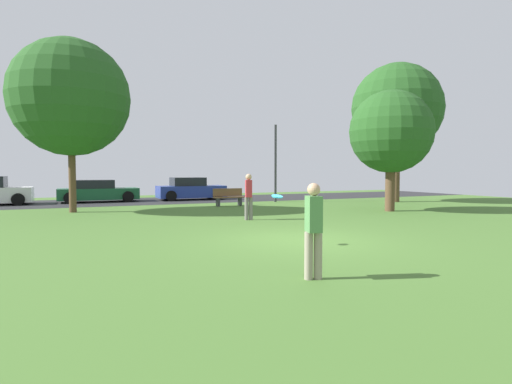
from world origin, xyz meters
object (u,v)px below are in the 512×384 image
(parked_car_blue, at_px, (190,189))
(street_lamp_post, at_px, (275,163))
(oak_tree_left, at_px, (397,109))
(park_bench, at_px, (229,197))
(parked_car_green, at_px, (98,192))
(maple_tree_far, at_px, (391,132))
(person_thrower, at_px, (313,227))
(frisbee_disc, at_px, (277,196))
(person_catcher, at_px, (249,194))
(birch_tree_lone, at_px, (70,98))

(parked_car_blue, relative_size, street_lamp_post, 0.93)
(oak_tree_left, distance_m, park_bench, 11.17)
(parked_car_green, bearing_deg, maple_tree_far, -43.98)
(person_thrower, relative_size, street_lamp_post, 0.36)
(frisbee_disc, xyz_separation_m, parked_car_blue, (2.32, 16.55, -0.55))
(person_thrower, bearing_deg, park_bench, 0.97)
(oak_tree_left, relative_size, park_bench, 5.02)
(person_catcher, relative_size, street_lamp_post, 0.38)
(birch_tree_lone, relative_size, oak_tree_left, 0.93)
(street_lamp_post, bearing_deg, person_catcher, -123.09)
(parked_car_green, distance_m, parked_car_blue, 5.46)
(frisbee_disc, height_order, park_bench, frisbee_disc)
(person_catcher, xyz_separation_m, parked_car_green, (-4.58, 11.75, -0.34))
(maple_tree_far, bearing_deg, parked_car_blue, 119.69)
(oak_tree_left, relative_size, person_catcher, 4.73)
(maple_tree_far, relative_size, parked_car_blue, 1.29)
(oak_tree_left, bearing_deg, frisbee_disc, -142.49)
(birch_tree_lone, height_order, maple_tree_far, birch_tree_lone)
(frisbee_disc, relative_size, parked_car_green, 0.07)
(parked_car_blue, height_order, street_lamp_post, street_lamp_post)
(park_bench, bearing_deg, parked_car_blue, -83.72)
(frisbee_disc, distance_m, park_bench, 11.60)
(frisbee_disc, bearing_deg, oak_tree_left, 37.51)
(birch_tree_lone, height_order, person_thrower, birch_tree_lone)
(maple_tree_far, relative_size, park_bench, 3.37)
(birch_tree_lone, distance_m, street_lamp_post, 11.33)
(birch_tree_lone, relative_size, street_lamp_post, 1.66)
(person_thrower, bearing_deg, parked_car_blue, 6.59)
(oak_tree_left, relative_size, street_lamp_post, 1.78)
(maple_tree_far, xyz_separation_m, park_bench, (-5.65, 5.60, -3.08))
(person_catcher, bearing_deg, frisbee_disc, 0.00)
(maple_tree_far, height_order, oak_tree_left, oak_tree_left)
(person_catcher, bearing_deg, parked_car_green, -142.96)
(person_catcher, bearing_deg, park_bench, -177.73)
(birch_tree_lone, bearing_deg, park_bench, 2.80)
(maple_tree_far, relative_size, person_catcher, 3.18)
(maple_tree_far, bearing_deg, parked_car_green, 136.02)
(person_catcher, xyz_separation_m, frisbee_disc, (-1.45, -5.13, 0.25))
(park_bench, bearing_deg, oak_tree_left, 172.15)
(birch_tree_lone, bearing_deg, parked_car_green, 77.53)
(maple_tree_far, bearing_deg, oak_tree_left, 44.80)
(birch_tree_lone, height_order, oak_tree_left, oak_tree_left)
(person_thrower, bearing_deg, person_catcher, 0.00)
(oak_tree_left, bearing_deg, maple_tree_far, -135.20)
(parked_car_green, bearing_deg, birch_tree_lone, -102.47)
(parked_car_blue, height_order, park_bench, parked_car_blue)
(oak_tree_left, distance_m, frisbee_disc, 16.70)
(maple_tree_far, relative_size, street_lamp_post, 1.20)
(park_bench, bearing_deg, frisbee_disc, 75.47)
(parked_car_green, relative_size, park_bench, 2.76)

